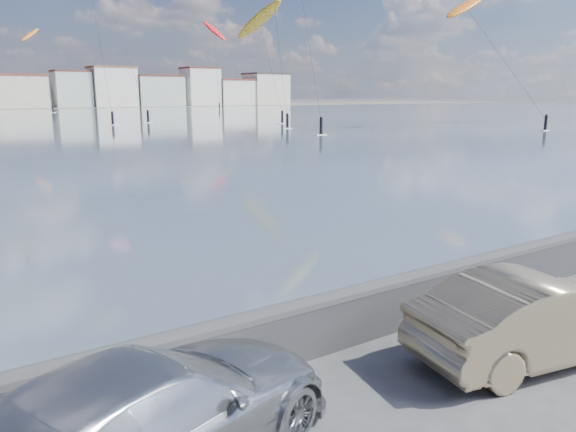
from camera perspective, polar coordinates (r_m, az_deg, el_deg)
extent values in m
cube|color=#28282B|center=(9.60, -0.60, -12.39)|extent=(400.00, 0.35, 0.90)
cylinder|color=#28282B|center=(9.42, -0.60, -9.90)|extent=(400.00, 0.36, 0.36)
cube|color=beige|center=(192.97, -25.64, 11.27)|extent=(15.00, 12.00, 9.50)
cube|color=brown|center=(193.04, -25.78, 12.76)|extent=(15.30, 12.24, 0.60)
cube|color=#B7C6BC|center=(196.00, -21.10, 11.87)|extent=(11.00, 9.00, 11.00)
cube|color=#562D23|center=(196.12, -21.24, 13.56)|extent=(11.22, 9.18, 0.60)
cube|color=white|center=(199.45, -17.41, 12.34)|extent=(14.00, 11.00, 12.50)
cube|color=brown|center=(199.61, -17.53, 14.21)|extent=(14.28, 11.22, 0.60)
cube|color=#B7C6BC|center=(204.55, -13.15, 12.21)|extent=(16.00, 12.00, 10.00)
cube|color=#562D23|center=(204.63, -13.22, 13.69)|extent=(16.32, 12.24, 0.60)
cube|color=white|center=(211.11, -8.89, 12.78)|extent=(12.00, 10.00, 13.00)
cube|color=#562D23|center=(211.29, -8.95, 14.63)|extent=(12.24, 10.20, 0.60)
cube|color=white|center=(217.25, -5.58, 12.33)|extent=(14.00, 11.00, 9.00)
cube|color=brown|center=(217.31, -5.61, 13.59)|extent=(14.28, 11.22, 0.60)
cube|color=silver|center=(224.58, -2.26, 12.69)|extent=(15.00, 12.00, 11.50)
cube|color=#383330|center=(224.69, -2.27, 14.24)|extent=(15.30, 12.24, 0.60)
imported|color=#A8AAAE|center=(7.11, -14.38, -19.39)|extent=(5.76, 3.75, 1.55)
imported|color=tan|center=(10.58, 24.10, -9.31)|extent=(4.81, 2.44, 1.51)
ellipsoid|color=orange|center=(79.54, 17.59, 19.63)|extent=(7.64, 2.74, 4.16)
cube|color=white|center=(75.73, 24.65, 7.92)|extent=(1.40, 0.42, 0.08)
cylinder|color=black|center=(75.69, 24.71, 8.59)|extent=(0.36, 0.36, 1.70)
sphere|color=black|center=(75.65, 24.77, 9.27)|extent=(0.28, 0.28, 0.28)
cylinder|color=black|center=(77.12, 21.16, 14.40)|extent=(3.45, 10.39, 13.98)
ellipsoid|color=#BF8C19|center=(92.40, -2.98, 19.26)|extent=(4.75, 10.67, 5.96)
cube|color=white|center=(84.94, -0.59, 9.39)|extent=(1.40, 0.42, 0.08)
cylinder|color=black|center=(84.90, -0.59, 10.00)|extent=(0.36, 0.36, 1.70)
sphere|color=black|center=(84.87, -0.59, 10.60)|extent=(0.28, 0.28, 0.28)
cylinder|color=black|center=(88.35, -1.81, 14.94)|extent=(0.80, 7.72, 14.28)
cube|color=white|center=(84.81, -17.36, 8.83)|extent=(1.40, 0.42, 0.08)
cylinder|color=black|center=(84.76, -17.40, 9.44)|extent=(0.36, 0.36, 1.70)
sphere|color=black|center=(84.73, -17.44, 10.05)|extent=(0.28, 0.28, 0.28)
cylinder|color=black|center=(90.63, -19.21, 19.90)|extent=(0.23, 10.55, 32.13)
ellipsoid|color=red|center=(166.16, -7.50, 18.17)|extent=(5.35, 9.95, 6.91)
cube|color=white|center=(155.53, -6.98, 10.66)|extent=(1.40, 0.42, 0.08)
cylinder|color=black|center=(155.50, -6.99, 10.99)|extent=(0.36, 0.36, 1.70)
sphere|color=black|center=(155.49, -7.00, 11.32)|extent=(0.28, 0.28, 0.28)
cylinder|color=black|center=(160.52, -7.25, 14.76)|extent=(3.78, 9.15, 20.26)
cube|color=white|center=(89.78, -14.00, 9.19)|extent=(1.40, 0.42, 0.08)
cylinder|color=black|center=(89.74, -14.03, 9.76)|extent=(0.36, 0.36, 1.70)
sphere|color=black|center=(89.71, -14.06, 10.34)|extent=(0.28, 0.28, 0.28)
cylinder|color=black|center=(96.47, -16.31, 16.29)|extent=(1.37, 14.30, 21.13)
ellipsoid|color=orange|center=(150.87, -24.75, 16.37)|extent=(6.42, 6.71, 4.51)
cube|color=white|center=(143.58, -22.73, 9.67)|extent=(1.40, 0.42, 0.08)
cylinder|color=black|center=(143.55, -22.76, 10.03)|extent=(0.36, 0.36, 1.70)
sphere|color=black|center=(143.53, -22.79, 10.39)|extent=(0.28, 0.28, 0.28)
cylinder|color=black|center=(146.97, -23.78, 13.35)|extent=(2.21, 7.36, 16.55)
cube|color=white|center=(73.06, -0.06, 8.91)|extent=(1.40, 0.42, 0.08)
cylinder|color=black|center=(73.01, -0.06, 9.61)|extent=(0.36, 0.36, 1.70)
sphere|color=black|center=(72.98, -0.06, 10.32)|extent=(0.28, 0.28, 0.28)
cylinder|color=black|center=(79.08, -1.40, 20.50)|extent=(3.17, 10.81, 28.73)
cube|color=white|center=(61.92, 3.37, 8.26)|extent=(1.40, 0.42, 0.08)
cylinder|color=black|center=(61.86, 3.38, 9.09)|extent=(0.36, 0.36, 1.70)
sphere|color=black|center=(61.82, 3.40, 9.92)|extent=(0.28, 0.28, 0.28)
cylinder|color=black|center=(65.10, 2.15, 17.07)|extent=(1.49, 6.73, 17.03)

